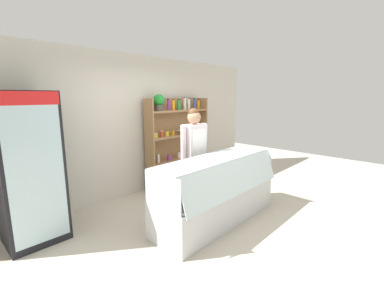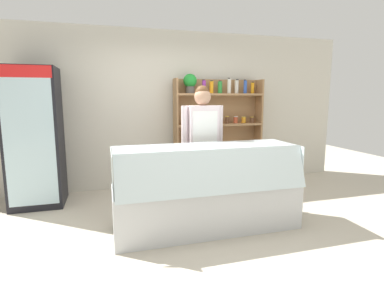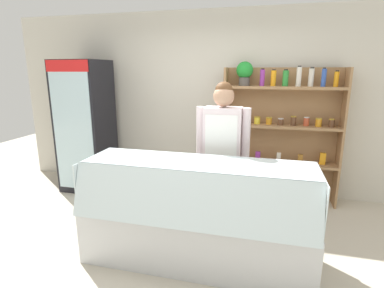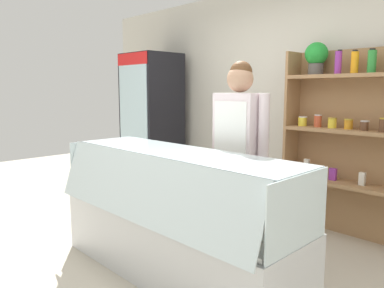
{
  "view_description": "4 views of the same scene",
  "coord_description": "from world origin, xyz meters",
  "px_view_note": "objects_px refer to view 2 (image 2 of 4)",
  "views": [
    {
      "loc": [
        -2.88,
        -2.31,
        1.93
      ],
      "look_at": [
        0.2,
        0.61,
        1.13
      ],
      "focal_mm": 24.0,
      "sensor_mm": 36.0,
      "label": 1
    },
    {
      "loc": [
        -1.02,
        -3.28,
        1.58
      ],
      "look_at": [
        0.1,
        0.62,
        0.94
      ],
      "focal_mm": 28.0,
      "sensor_mm": 36.0,
      "label": 2
    },
    {
      "loc": [
        0.71,
        -2.59,
        1.84
      ],
      "look_at": [
        -0.08,
        0.52,
        1.05
      ],
      "focal_mm": 28.0,
      "sensor_mm": 36.0,
      "label": 3
    },
    {
      "loc": [
        2.25,
        -1.92,
        1.48
      ],
      "look_at": [
        -0.11,
        0.39,
        1.01
      ],
      "focal_mm": 35.0,
      "sensor_mm": 36.0,
      "label": 4
    }
  ],
  "objects_px": {
    "drinks_fridge": "(35,138)",
    "shelving_unit": "(216,124)",
    "shop_clerk": "(202,137)",
    "deli_display_case": "(206,203)"
  },
  "relations": [
    {
      "from": "shelving_unit",
      "to": "shop_clerk",
      "type": "xyz_separation_m",
      "value": [
        -0.61,
        -1.12,
        -0.07
      ]
    },
    {
      "from": "drinks_fridge",
      "to": "shelving_unit",
      "type": "xyz_separation_m",
      "value": [
        2.87,
        0.29,
        0.1
      ]
    },
    {
      "from": "shelving_unit",
      "to": "shop_clerk",
      "type": "relative_size",
      "value": 1.13
    },
    {
      "from": "drinks_fridge",
      "to": "deli_display_case",
      "type": "height_order",
      "value": "drinks_fridge"
    },
    {
      "from": "drinks_fridge",
      "to": "shelving_unit",
      "type": "relative_size",
      "value": 1.02
    },
    {
      "from": "drinks_fridge",
      "to": "shop_clerk",
      "type": "distance_m",
      "value": 2.41
    },
    {
      "from": "drinks_fridge",
      "to": "deli_display_case",
      "type": "bearing_deg",
      "value": -34.36
    },
    {
      "from": "deli_display_case",
      "to": "shop_clerk",
      "type": "bearing_deg",
      "value": 76.36
    },
    {
      "from": "shelving_unit",
      "to": "shop_clerk",
      "type": "distance_m",
      "value": 1.28
    },
    {
      "from": "shop_clerk",
      "to": "drinks_fridge",
      "type": "bearing_deg",
      "value": 159.89
    }
  ]
}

